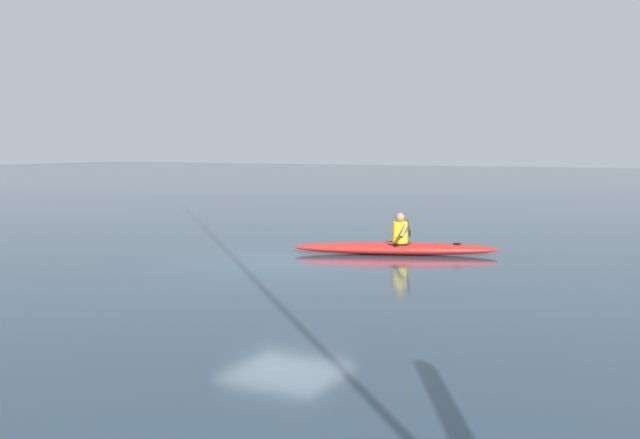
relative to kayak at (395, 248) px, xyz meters
The scene contains 3 objects.
ground_plane 2.82m from the kayak, 53.39° to the left, with size 160.00×160.00×0.00m, color #283D4C.
kayak is the anchor object (origin of this frame).
kayaker 0.46m from the kayak, 158.16° to the right, with size 0.95×2.28×0.71m.
Camera 1 is at (-7.96, 13.72, 2.54)m, focal length 40.91 mm.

